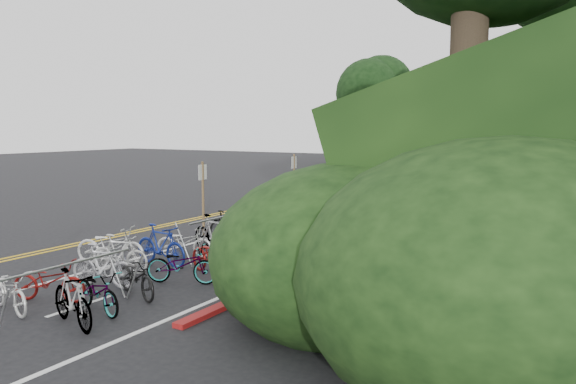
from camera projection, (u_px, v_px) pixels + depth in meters
ground at (64, 266)px, 14.70m from camera, size 120.00×120.00×0.00m
road_markings at (284, 216)px, 23.01m from camera, size 7.47×80.00×0.01m
red_curb at (419, 218)px, 22.06m from camera, size 0.25×28.00×0.10m
bike_rack_front at (65, 278)px, 10.57m from camera, size 1.09×3.15×1.06m
bike_racks_rest at (365, 192)px, 24.19m from camera, size 1.14×23.00×1.17m
signposts_rest at (326, 174)px, 26.19m from camera, size 0.08×18.40×2.50m
bike_front at (111, 246)px, 14.75m from camera, size 1.23×2.08×1.03m
bike_valet at (219, 242)px, 15.46m from camera, size 3.42×13.61×1.10m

